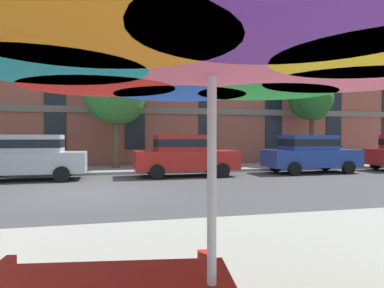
# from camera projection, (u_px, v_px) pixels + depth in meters

# --- Properties ---
(ground_plane) EXTENTS (120.00, 120.00, 0.00)m
(ground_plane) POSITION_uv_depth(u_px,v_px,m) (88.00, 193.00, 10.70)
(ground_plane) COLOR #424244
(sidewalk_far) EXTENTS (56.00, 3.60, 0.12)m
(sidewalk_far) POSITION_uv_depth(u_px,v_px,m) (95.00, 170.00, 17.31)
(sidewalk_far) COLOR gray
(sidewalk_far) RESTS_ON ground
(apartment_building) EXTENTS (42.52, 12.08, 12.80)m
(apartment_building) POSITION_uv_depth(u_px,v_px,m) (98.00, 71.00, 25.14)
(apartment_building) COLOR #934C3D
(apartment_building) RESTS_ON ground
(sedan_silver) EXTENTS (4.40, 1.98, 1.78)m
(sedan_silver) POSITION_uv_depth(u_px,v_px,m) (29.00, 156.00, 13.72)
(sedan_silver) COLOR #A8AAB2
(sedan_silver) RESTS_ON ground
(sedan_red) EXTENTS (4.40, 1.98, 1.78)m
(sedan_red) POSITION_uv_depth(u_px,v_px,m) (185.00, 154.00, 15.18)
(sedan_red) COLOR #B21E19
(sedan_red) RESTS_ON ground
(sedan_blue) EXTENTS (4.40, 1.98, 1.78)m
(sedan_blue) POSITION_uv_depth(u_px,v_px,m) (310.00, 153.00, 16.59)
(sedan_blue) COLOR navy
(sedan_blue) RESTS_ON ground
(street_tree_middle) EXTENTS (3.13, 3.25, 5.48)m
(street_tree_middle) POSITION_uv_depth(u_px,v_px,m) (117.00, 95.00, 17.73)
(street_tree_middle) COLOR brown
(street_tree_middle) RESTS_ON ground
(street_tree_right) EXTENTS (2.38, 2.77, 5.14)m
(street_tree_right) POSITION_uv_depth(u_px,v_px,m) (312.00, 99.00, 20.43)
(street_tree_right) COLOR #4C3823
(street_tree_right) RESTS_ON ground
(patio_umbrella) EXTENTS (3.15, 3.15, 2.56)m
(patio_umbrella) POSITION_uv_depth(u_px,v_px,m) (212.00, 44.00, 2.20)
(patio_umbrella) COLOR silver
(patio_umbrella) RESTS_ON ground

